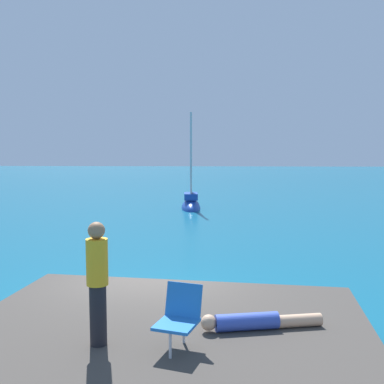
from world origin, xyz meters
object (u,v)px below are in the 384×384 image
(sailboat_near, at_px, (191,203))
(person_standing, at_px, (97,280))
(person_sunbather, at_px, (256,321))
(beach_chair, at_px, (180,314))

(sailboat_near, xyz_separation_m, person_standing, (-0.24, -20.33, 1.46))
(person_sunbather, relative_size, person_standing, 1.08)
(sailboat_near, distance_m, person_sunbather, 19.84)
(person_sunbather, relative_size, beach_chair, 2.19)
(sailboat_near, relative_size, person_standing, 3.75)
(sailboat_near, distance_m, beach_chair, 20.40)
(person_standing, height_order, beach_chair, person_standing)
(person_sunbather, height_order, person_standing, person_standing)
(person_standing, relative_size, beach_chair, 2.03)
(sailboat_near, relative_size, beach_chair, 7.61)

